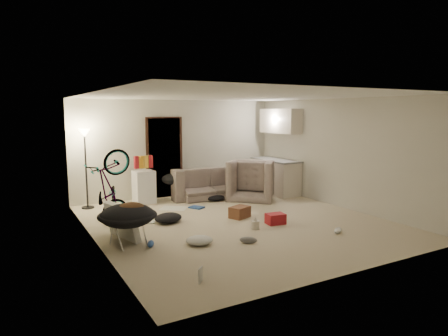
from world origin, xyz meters
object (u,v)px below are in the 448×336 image
tv_box (122,222)px  juicer (255,224)px  armchair (254,183)px  sofa (207,185)px  kitchen_counter (275,177)px  saucer_chair (128,221)px  floor_lamp (85,152)px  mini_fridge (144,187)px  bicycle (109,206)px  drink_case_b (275,219)px  drink_case_a (240,212)px

tv_box → juicer: bearing=-29.2°
armchair → sofa: bearing=10.1°
kitchen_counter → saucer_chair: 5.27m
floor_lamp → mini_fridge: bearing=-4.4°
tv_box → juicer: size_ratio=3.95×
floor_lamp → bicycle: bearing=-86.6°
bicycle → mini_fridge: 2.01m
mini_fridge → saucer_chair: (-1.21, -2.88, 0.01)m
kitchen_counter → armchair: bearing=-165.0°
floor_lamp → mini_fridge: size_ratio=2.29×
floor_lamp → drink_case_b: floor_lamp is taller
drink_case_a → armchair: bearing=26.1°
armchair → tv_box: bearing=68.0°
tv_box → bicycle: bearing=76.5°
floor_lamp → saucer_chair: size_ratio=1.87×
sofa → armchair: (1.01, -0.68, 0.07)m
tv_box → kitchen_counter: bearing=9.0°
tv_box → juicer: 2.45m
armchair → drink_case_b: (-0.99, -2.28, -0.26)m
drink_case_b → juicer: juicer is taller
saucer_chair → bicycle: bearing=90.0°
floor_lamp → drink_case_b: (2.99, -3.16, -1.20)m
kitchen_counter → mini_fridge: (-3.52, 0.55, -0.04)m
floor_lamp → drink_case_a: 3.75m
sofa → mini_fridge: size_ratio=2.54×
floor_lamp → drink_case_a: size_ratio=4.40×
kitchen_counter → juicer: bearing=-132.4°
saucer_chair → drink_case_b: saucer_chair is taller
drink_case_a → mini_fridge: bearing=97.2°
sofa → saucer_chair: (-2.87, -2.78, 0.11)m
kitchen_counter → drink_case_b: kitchen_counter is taller
kitchen_counter → armchair: 0.88m
drink_case_b → saucer_chair: bearing=-175.7°
armchair → tv_box: (-3.88, -1.72, -0.06)m
mini_fridge → drink_case_a: mini_fridge is taller
floor_lamp → sofa: floor_lamp is taller
sofa → drink_case_a: sofa is taller
bicycle → saucer_chair: size_ratio=1.57×
sofa → saucer_chair: saucer_chair is taller
armchair → floor_lamp: bearing=31.6°
mini_fridge → tv_box: 2.78m
floor_lamp → sofa: size_ratio=0.90×
saucer_chair → kitchen_counter: bearing=26.2°
kitchen_counter → saucer_chair: size_ratio=1.55×
saucer_chair → tv_box: saucer_chair is taller
bicycle → drink_case_b: (2.89, -1.45, -0.30)m
drink_case_a → juicer: bearing=-123.8°
saucer_chair → juicer: 2.38m
saucer_chair → drink_case_b: (2.89, -0.18, -0.31)m
mini_fridge → drink_case_a: (1.31, -2.31, -0.28)m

